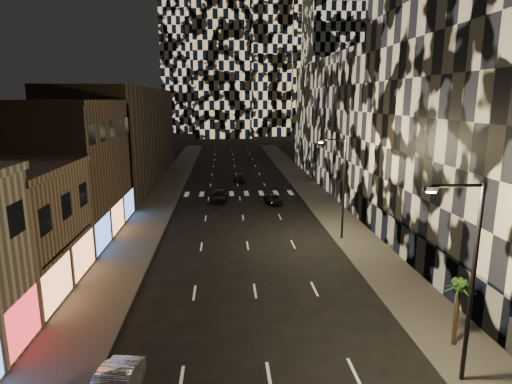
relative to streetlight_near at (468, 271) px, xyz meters
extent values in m
cube|color=#47443F|center=(-18.35, 40.00, -5.28)|extent=(4.00, 120.00, 0.15)
cube|color=#47443F|center=(1.65, 40.00, -5.28)|extent=(4.00, 120.00, 0.15)
cube|color=#4C4C47|center=(-16.25, 40.00, -5.28)|extent=(0.20, 120.00, 0.15)
cube|color=#4C4C47|center=(-0.45, 40.00, -5.28)|extent=(0.20, 120.00, 0.15)
cube|color=#493829|center=(-25.35, 23.50, 0.65)|extent=(10.00, 15.00, 12.00)
cube|color=#493829|center=(-25.35, 50.00, 1.65)|extent=(10.00, 40.00, 14.00)
cube|color=#383838|center=(3.95, 14.50, -3.85)|extent=(0.60, 25.00, 3.00)
cube|color=#232326|center=(11.65, 47.00, 3.65)|extent=(16.00, 40.00, 18.00)
cylinder|color=black|center=(0.25, 0.00, -0.70)|extent=(0.20, 0.20, 9.00)
cylinder|color=black|center=(-0.85, 0.00, 3.70)|extent=(2.20, 0.14, 0.14)
cube|color=black|center=(-1.95, 0.00, 3.58)|extent=(0.50, 0.25, 0.18)
cube|color=#FFEAB2|center=(-1.95, 0.00, 3.46)|extent=(0.35, 0.18, 0.06)
cylinder|color=black|center=(0.25, 20.00, -0.70)|extent=(0.20, 0.20, 9.00)
cylinder|color=black|center=(-0.85, 20.00, 3.70)|extent=(2.20, 0.14, 0.14)
cube|color=black|center=(-1.95, 20.00, 3.58)|extent=(0.50, 0.25, 0.18)
cube|color=#FFEAB2|center=(-1.95, 20.00, 3.46)|extent=(0.35, 0.18, 0.06)
imported|color=black|center=(-10.91, 35.69, -4.62)|extent=(2.21, 4.46, 1.46)
imported|color=black|center=(-7.85, 48.76, -4.72)|extent=(1.98, 4.45, 1.27)
imported|color=black|center=(-4.35, 33.91, -4.82)|extent=(2.15, 3.97, 1.06)
cylinder|color=#47331E|center=(1.35, 2.74, -3.67)|extent=(0.23, 0.23, 3.06)
sphere|color=#1F4217|center=(1.35, 2.74, -2.00)|extent=(0.67, 0.67, 0.67)
cone|color=#1F4217|center=(1.57, 2.84, -2.05)|extent=(1.32, 0.80, 0.81)
cone|color=#1F4217|center=(1.41, 2.97, -2.05)|extent=(0.58, 1.35, 0.81)
cone|color=#1F4217|center=(1.21, 2.93, -2.05)|extent=(1.02, 1.22, 0.81)
cone|color=#1F4217|center=(1.11, 2.74, -2.05)|extent=(1.33, 0.29, 0.81)
cone|color=#1F4217|center=(1.20, 2.55, -2.05)|extent=(1.05, 1.19, 0.81)
cone|color=#1F4217|center=(1.40, 2.50, -2.05)|extent=(0.53, 1.35, 0.81)
cone|color=#1F4217|center=(1.56, 2.63, -2.05)|extent=(1.30, 0.84, 0.81)
camera|label=1|loc=(-10.24, -16.26, 7.12)|focal=30.00mm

